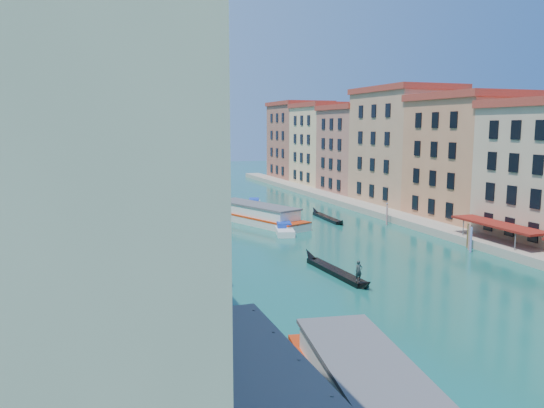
# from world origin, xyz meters

# --- Properties ---
(left_bank_palazzos) EXTENTS (12.80, 128.40, 21.00)m
(left_bank_palazzos) POSITION_xyz_m (-26.00, 64.68, 9.71)
(left_bank_palazzos) COLOR #CAB78A
(left_bank_palazzos) RESTS_ON ground
(right_bank_palazzos) EXTENTS (12.80, 128.40, 21.00)m
(right_bank_palazzos) POSITION_xyz_m (30.00, 65.00, 9.75)
(right_bank_palazzos) COLOR maroon
(right_bank_palazzos) RESTS_ON ground
(quay) EXTENTS (4.00, 140.00, 1.00)m
(quay) POSITION_xyz_m (22.00, 65.00, 0.50)
(quay) COLOR #A69D86
(quay) RESTS_ON ground
(vaporetto_far) EXTENTS (11.06, 19.52, 2.86)m
(vaporetto_far) POSITION_xyz_m (0.88, 64.78, 1.29)
(vaporetto_far) COLOR silver
(vaporetto_far) RESTS_ON ground
(gondola_fore) EXTENTS (1.85, 13.12, 2.61)m
(gondola_fore) POSITION_xyz_m (-0.11, 35.91, 0.44)
(gondola_fore) COLOR black
(gondola_fore) RESTS_ON ground
(gondola_far) EXTENTS (1.51, 12.38, 1.75)m
(gondola_far) POSITION_xyz_m (12.16, 64.14, 0.36)
(gondola_far) COLOR black
(gondola_far) RESTS_ON ground
(motorboat_mid) EXTENTS (3.88, 7.34, 1.45)m
(motorboat_mid) POSITION_xyz_m (2.24, 56.51, 0.57)
(motorboat_mid) COLOR white
(motorboat_mid) RESTS_ON ground
(motorboat_far) EXTENTS (4.18, 7.06, 1.40)m
(motorboat_far) POSITION_xyz_m (5.46, 80.37, 0.54)
(motorboat_far) COLOR white
(motorboat_far) RESTS_ON ground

